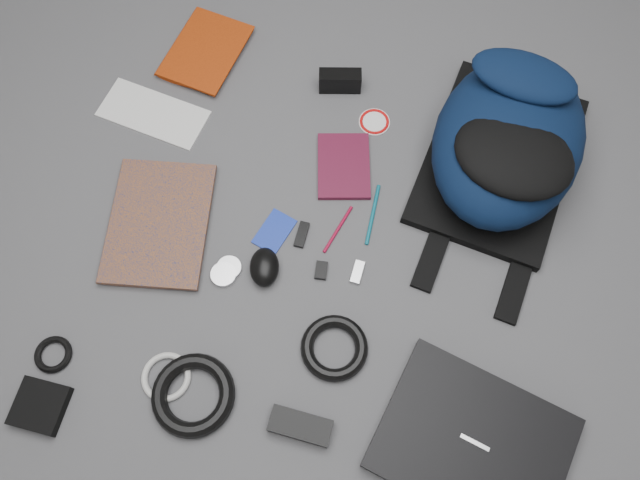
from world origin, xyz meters
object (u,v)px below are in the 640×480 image
(laptop, at_px, (473,443))
(comic_book, at_px, (111,220))
(backpack, at_px, (508,140))
(textbook_red, at_px, (176,41))
(dvd_case, at_px, (344,166))
(power_brick, at_px, (300,426))
(pouch, at_px, (40,406))
(mouse, at_px, (264,267))
(compact_camera, at_px, (340,81))

(laptop, distance_m, comic_book, 0.88)
(backpack, height_order, textbook_red, backpack)
(comic_book, xyz_separation_m, dvd_case, (0.45, 0.28, -0.00))
(laptop, bearing_deg, power_brick, -158.28)
(comic_book, bearing_deg, pouch, -98.10)
(dvd_case, bearing_deg, backpack, 1.80)
(comic_book, relative_size, mouse, 3.39)
(laptop, bearing_deg, comic_book, 175.37)
(backpack, relative_size, compact_camera, 4.89)
(laptop, bearing_deg, pouch, -157.49)
(laptop, bearing_deg, dvd_case, 138.68)
(laptop, height_order, textbook_red, laptop)
(textbook_red, bearing_deg, laptop, -32.76)
(backpack, height_order, pouch, backpack)
(laptop, distance_m, textbook_red, 1.15)
(dvd_case, bearing_deg, laptop, -68.76)
(mouse, relative_size, power_brick, 0.73)
(comic_book, distance_m, power_brick, 0.61)
(pouch, bearing_deg, dvd_case, 58.22)
(power_brick, distance_m, pouch, 0.51)
(compact_camera, relative_size, pouch, 1.04)
(dvd_case, relative_size, power_brick, 1.38)
(compact_camera, height_order, power_brick, compact_camera)
(backpack, relative_size, power_brick, 4.07)
(laptop, height_order, mouse, mouse)
(compact_camera, relative_size, power_brick, 0.83)
(mouse, bearing_deg, textbook_red, 111.34)
(laptop, xyz_separation_m, comic_book, (-0.85, 0.23, -0.01))
(backpack, bearing_deg, textbook_red, 178.50)
(backpack, bearing_deg, laptop, -78.18)
(dvd_case, distance_m, mouse, 0.30)
(dvd_case, xyz_separation_m, compact_camera, (-0.07, 0.21, 0.02))
(dvd_case, bearing_deg, comic_book, -165.28)
(textbook_red, xyz_separation_m, power_brick, (0.57, -0.79, 0.00))
(textbook_red, distance_m, compact_camera, 0.43)
(mouse, relative_size, pouch, 0.91)
(textbook_red, bearing_deg, compact_camera, 5.07)
(compact_camera, xyz_separation_m, pouch, (-0.36, -0.89, -0.02))
(backpack, relative_size, laptop, 1.41)
(laptop, bearing_deg, compact_camera, 133.75)
(textbook_red, bearing_deg, backpack, -0.86)
(laptop, distance_m, power_brick, 0.33)
(comic_book, relative_size, pouch, 3.08)
(mouse, distance_m, pouch, 0.52)
(pouch, bearing_deg, compact_camera, 68.26)
(backpack, distance_m, dvd_case, 0.36)
(backpack, xyz_separation_m, compact_camera, (-0.40, 0.10, -0.07))
(backpack, bearing_deg, compact_camera, 172.36)
(pouch, bearing_deg, power_brick, 12.36)
(compact_camera, xyz_separation_m, mouse, (-0.02, -0.50, -0.01))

